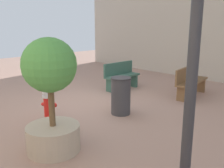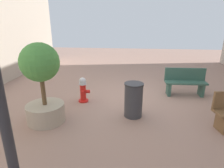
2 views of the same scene
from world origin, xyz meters
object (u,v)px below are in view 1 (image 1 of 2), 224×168
(planter_tree, at_px, (51,92))
(street_lamp, at_px, (198,0))
(bench_far, at_px, (190,81))
(bench_near, at_px, (121,76))
(fire_hydrant, at_px, (48,105))
(trash_bin, at_px, (121,96))

(planter_tree, relative_size, street_lamp, 0.50)
(bench_far, relative_size, street_lamp, 0.44)
(bench_near, bearing_deg, fire_hydrant, 15.59)
(bench_far, height_order, planter_tree, planter_tree)
(fire_hydrant, bearing_deg, trash_bin, 152.75)
(bench_near, height_order, trash_bin, trash_bin)
(fire_hydrant, bearing_deg, planter_tree, 63.89)
(planter_tree, xyz_separation_m, street_lamp, (-0.62, 2.33, 1.42))
(bench_far, xyz_separation_m, planter_tree, (5.08, 0.17, 0.62))
(planter_tree, bearing_deg, bench_far, -178.06)
(planter_tree, height_order, trash_bin, planter_tree)
(planter_tree, bearing_deg, trash_bin, -166.94)
(street_lamp, bearing_deg, bench_far, -150.73)
(bench_far, relative_size, trash_bin, 1.90)
(trash_bin, bearing_deg, bench_far, 172.70)
(planter_tree, height_order, street_lamp, street_lamp)
(bench_far, bearing_deg, fire_hydrant, -15.11)
(street_lamp, bearing_deg, planter_tree, -75.19)
(bench_near, height_order, bench_far, same)
(bench_near, bearing_deg, street_lamp, 53.14)
(bench_near, distance_m, planter_tree, 4.75)
(street_lamp, distance_m, trash_bin, 3.90)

